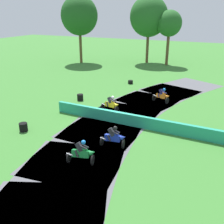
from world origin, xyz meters
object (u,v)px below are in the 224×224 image
(tire_stack_mid_a, at_px, (80,97))
(tire_stack_mid_b, at_px, (23,127))
(motorcycle_fourth_green, at_px, (82,153))
(motorcycle_lead_orange, at_px, (162,96))
(tire_stack_near, at_px, (130,82))
(motorcycle_chase_yellow, at_px, (111,104))
(motorcycle_trailing_blue, at_px, (114,137))

(tire_stack_mid_a, xyz_separation_m, tire_stack_mid_b, (-0.05, -7.64, 0.00))
(motorcycle_fourth_green, xyz_separation_m, tire_stack_mid_b, (-6.01, 1.81, -0.34))
(tire_stack_mid_a, bearing_deg, motorcycle_lead_orange, 21.47)
(tire_stack_near, height_order, tire_stack_mid_a, tire_stack_mid_a)
(tire_stack_mid_b, bearing_deg, tire_stack_near, 81.84)
(motorcycle_chase_yellow, bearing_deg, motorcycle_lead_orange, 52.09)
(motorcycle_chase_yellow, bearing_deg, tire_stack_near, 101.07)
(motorcycle_fourth_green, distance_m, tire_stack_mid_b, 6.29)
(motorcycle_fourth_green, height_order, tire_stack_mid_a, motorcycle_fourth_green)
(motorcycle_fourth_green, relative_size, tire_stack_mid_b, 2.80)
(motorcycle_lead_orange, bearing_deg, motorcycle_trailing_blue, -92.75)
(tire_stack_mid_a, bearing_deg, tire_stack_mid_b, -90.39)
(motorcycle_fourth_green, bearing_deg, tire_stack_mid_b, 163.20)
(motorcycle_trailing_blue, bearing_deg, motorcycle_chase_yellow, 116.93)
(motorcycle_lead_orange, distance_m, motorcycle_fourth_green, 12.38)
(motorcycle_lead_orange, xyz_separation_m, tire_stack_mid_b, (-7.31, -10.49, -0.33))
(motorcycle_trailing_blue, relative_size, motorcycle_fourth_green, 1.00)
(tire_stack_near, bearing_deg, tire_stack_mid_a, -105.51)
(motorcycle_chase_yellow, xyz_separation_m, tire_stack_near, (-1.79, 9.17, -0.44))
(motorcycle_fourth_green, bearing_deg, motorcycle_lead_orange, 83.97)
(motorcycle_lead_orange, height_order, motorcycle_chase_yellow, motorcycle_chase_yellow)
(tire_stack_near, bearing_deg, tire_stack_mid_b, -98.16)
(tire_stack_near, bearing_deg, motorcycle_fourth_green, -77.56)
(motorcycle_chase_yellow, distance_m, tire_stack_mid_b, 7.43)
(tire_stack_mid_a, bearing_deg, motorcycle_chase_yellow, -19.39)
(motorcycle_fourth_green, bearing_deg, motorcycle_trailing_blue, 71.52)
(motorcycle_chase_yellow, height_order, tire_stack_near, motorcycle_chase_yellow)
(motorcycle_lead_orange, height_order, tire_stack_near, motorcycle_lead_orange)
(motorcycle_chase_yellow, distance_m, motorcycle_fourth_green, 8.31)
(motorcycle_trailing_blue, bearing_deg, motorcycle_lead_orange, 87.25)
(motorcycle_chase_yellow, distance_m, tire_stack_mid_a, 4.20)
(motorcycle_fourth_green, distance_m, tire_stack_mid_a, 11.18)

